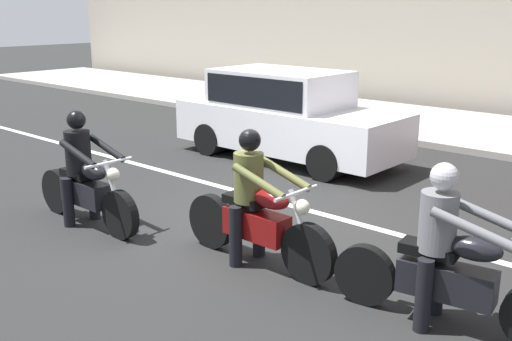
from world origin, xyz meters
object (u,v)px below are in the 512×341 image
(motorcycle_with_rider_gray, at_px, (447,262))
(parked_sedan_white, at_px, (286,114))
(motorcycle_with_rider_black_leather, at_px, (85,180))
(motorcycle_with_rider_olive, at_px, (256,211))

(motorcycle_with_rider_gray, xyz_separation_m, parked_sedan_white, (-5.13, 4.04, 0.25))
(motorcycle_with_rider_gray, height_order, parked_sedan_white, parked_sedan_white)
(motorcycle_with_rider_black_leather, xyz_separation_m, parked_sedan_white, (-0.32, 4.70, 0.25))
(motorcycle_with_rider_olive, relative_size, motorcycle_with_rider_black_leather, 1.01)
(motorcycle_with_rider_olive, xyz_separation_m, parked_sedan_white, (-2.90, 4.15, 0.24))
(motorcycle_with_rider_olive, bearing_deg, motorcycle_with_rider_gray, 2.71)
(motorcycle_with_rider_black_leather, bearing_deg, motorcycle_with_rider_olive, 12.22)
(motorcycle_with_rider_olive, height_order, motorcycle_with_rider_black_leather, motorcycle_with_rider_olive)
(motorcycle_with_rider_olive, bearing_deg, parked_sedan_white, 125.00)
(motorcycle_with_rider_black_leather, xyz_separation_m, motorcycle_with_rider_gray, (4.82, 0.67, -0.00))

